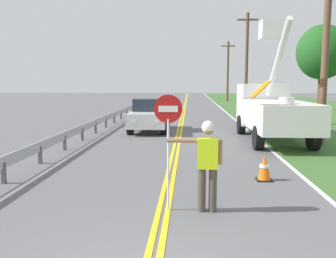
{
  "coord_description": "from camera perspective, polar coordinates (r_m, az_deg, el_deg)",
  "views": [
    {
      "loc": [
        0.51,
        -3.8,
        2.58
      ],
      "look_at": [
        -0.11,
        6.77,
        1.2
      ],
      "focal_mm": 39.03,
      "sensor_mm": 36.0,
      "label": 1
    }
  ],
  "objects": [
    {
      "name": "roadside_tree_verge",
      "position": [
        23.77,
        22.97,
        10.92
      ],
      "size": [
        3.0,
        3.0,
        5.9
      ],
      "color": "brown",
      "rests_on": "ground"
    },
    {
      "name": "centerline_yellow_left",
      "position": [
        23.95,
        1.94,
        1.24
      ],
      "size": [
        0.11,
        110.0,
        0.01
      ],
      "primitive_type": "cube",
      "color": "yellow",
      "rests_on": "ground"
    },
    {
      "name": "utility_pole_far",
      "position": [
        49.25,
        9.32,
        9.06
      ],
      "size": [
        1.8,
        0.28,
        7.78
      ],
      "color": "brown",
      "rests_on": "ground"
    },
    {
      "name": "flagger_worker",
      "position": [
        7.24,
        6.12,
        -4.84
      ],
      "size": [
        1.09,
        0.25,
        1.83
      ],
      "color": "#474238",
      "rests_on": "ground"
    },
    {
      "name": "edge_line_right",
      "position": [
        24.14,
        10.73,
        1.17
      ],
      "size": [
        0.12,
        110.0,
        0.01
      ],
      "primitive_type": "cube",
      "color": "silver",
      "rests_on": "ground"
    },
    {
      "name": "utility_pole_mid",
      "position": [
        33.4,
        12.18,
        10.45
      ],
      "size": [
        1.8,
        0.28,
        8.52
      ],
      "color": "brown",
      "rests_on": "ground"
    },
    {
      "name": "stop_sign_paddle",
      "position": [
        7.16,
        0.03,
        0.44
      ],
      "size": [
        0.56,
        0.04,
        2.33
      ],
      "color": "silver",
      "rests_on": "ground"
    },
    {
      "name": "guardrail_left_shoulder",
      "position": [
        19.75,
        -10.43,
        1.31
      ],
      "size": [
        0.1,
        32.0,
        0.71
      ],
      "color": "#9EA0A3",
      "rests_on": "ground"
    },
    {
      "name": "utility_bucket_truck",
      "position": [
        16.86,
        15.78,
        3.16
      ],
      "size": [
        2.67,
        6.84,
        5.29
      ],
      "color": "white",
      "rests_on": "ground"
    },
    {
      "name": "traffic_cone_lead",
      "position": [
        9.93,
        14.83,
        -5.88
      ],
      "size": [
        0.4,
        0.4,
        0.7
      ],
      "color": "orange",
      "rests_on": "ground"
    },
    {
      "name": "centerline_yellow_right",
      "position": [
        23.94,
        2.37,
        1.24
      ],
      "size": [
        0.11,
        110.0,
        0.01
      ],
      "primitive_type": "cube",
      "color": "yellow",
      "rests_on": "ground"
    },
    {
      "name": "edge_line_left",
      "position": [
        24.29,
        -6.37,
        1.29
      ],
      "size": [
        0.12,
        110.0,
        0.01
      ],
      "primitive_type": "cube",
      "color": "silver",
      "rests_on": "ground"
    },
    {
      "name": "utility_pole_near",
      "position": [
        16.37,
        23.5,
        13.43
      ],
      "size": [
        1.8,
        0.28,
        8.56
      ],
      "color": "brown",
      "rests_on": "ground"
    },
    {
      "name": "oncoming_sedan_nearest",
      "position": [
        19.07,
        -2.85,
        2.16
      ],
      "size": [
        1.92,
        4.11,
        1.7
      ],
      "color": "silver",
      "rests_on": "ground"
    }
  ]
}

